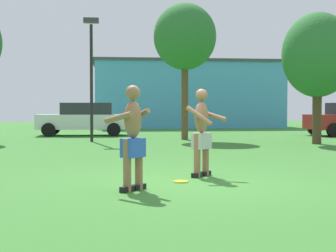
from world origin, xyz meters
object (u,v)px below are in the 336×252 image
Objects in this scene: lamp_post at (91,64)px; tree_behind_players at (185,37)px; player_near at (202,130)px; player_in_blue at (133,135)px; frisbee at (181,182)px; tree_right_field at (318,55)px; car_white_mid_lot at (84,118)px.

tree_behind_players is at bearing 12.75° from lamp_post.
player_in_blue is at bearing -132.97° from player_near.
lamp_post is (-2.55, 10.29, 2.14)m from player_near.
tree_behind_players is (2.71, 12.67, 3.39)m from player_in_blue.
player_in_blue is 6.20× the size of frisbee.
player_near is 0.35× the size of lamp_post.
tree_right_field reaches higher than frisbee.
tree_right_field is (8.91, -6.67, 2.45)m from car_white_mid_lot.
tree_right_field reaches higher than car_white_mid_lot.
frisbee is 0.05× the size of tree_behind_players.
player_near is 10.82m from lamp_post.
frisbee is at bearing -98.68° from tree_behind_players.
tree_right_field is (7.21, 9.62, 2.37)m from player_in_blue.
frisbee is (-0.51, -0.70, -0.90)m from player_near.
car_white_mid_lot is 0.76× the size of tree_behind_players.
car_white_mid_lot is 0.89× the size of lamp_post.
lamp_post reaches higher than player_near.
player_in_blue is 1.50m from frisbee.
tree_behind_players is (-4.50, 3.05, 1.02)m from tree_right_field.
car_white_mid_lot is (-2.60, 15.48, 0.81)m from frisbee.
player_in_blue is at bearing -126.86° from tree_right_field.
frisbee is 0.06× the size of tree_right_field.
player_near reaches higher than player_in_blue.
car_white_mid_lot is at bearing 99.54° from frisbee.
player_near reaches higher than car_white_mid_lot.
player_in_blue is 0.35× the size of lamp_post.
lamp_post is (-2.04, 10.99, 3.04)m from frisbee.
tree_behind_players reaches higher than lamp_post.
frisbee is at bearing -125.64° from tree_right_field.
tree_right_field reaches higher than player_in_blue.
player_near is at bearing -96.65° from tree_behind_players.
player_near is 0.30× the size of tree_behind_players.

